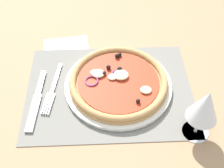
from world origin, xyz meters
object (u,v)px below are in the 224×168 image
(wine_glass, at_px, (205,107))
(napkin, at_px, (66,50))
(plate, at_px, (118,85))
(fork, at_px, (52,90))
(knife, at_px, (37,100))
(pizza, at_px, (118,81))

(wine_glass, height_order, napkin, wine_glass)
(plate, distance_m, napkin, 0.22)
(fork, height_order, napkin, fork)
(wine_glass, xyz_separation_m, napkin, (0.33, -0.30, -0.10))
(plate, distance_m, knife, 0.22)
(fork, xyz_separation_m, knife, (0.04, 0.03, 0.00))
(knife, xyz_separation_m, wine_glass, (-0.40, 0.11, 0.09))
(plate, distance_m, fork, 0.18)
(pizza, bearing_deg, plate, 126.63)
(plate, height_order, knife, plate)
(pizza, distance_m, napkin, 0.22)
(plate, relative_size, fork, 1.62)
(wine_glass, bearing_deg, pizza, -40.12)
(plate, xyz_separation_m, knife, (0.22, 0.04, -0.00))
(napkin, bearing_deg, fork, 80.37)
(pizza, distance_m, wine_glass, 0.25)
(plate, bearing_deg, wine_glass, 139.92)
(plate, bearing_deg, pizza, -53.37)
(plate, xyz_separation_m, wine_glass, (-0.18, 0.15, 0.09))
(fork, bearing_deg, knife, -41.15)
(pizza, height_order, wine_glass, wine_glass)
(pizza, xyz_separation_m, fork, (0.18, 0.01, -0.02))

